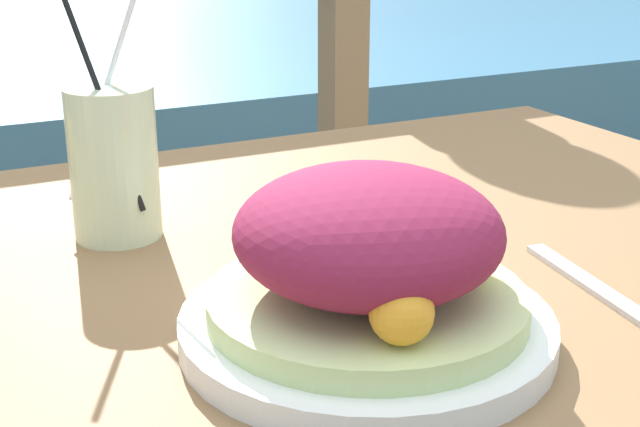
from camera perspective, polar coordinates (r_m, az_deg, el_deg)
The scene contains 5 objects.
patio_table at distance 0.82m, azimuth -0.63°, elevation -9.09°, with size 1.09×0.76×0.71m.
railing_fence at distance 1.50m, azimuth -14.26°, elevation 9.10°, with size 2.80×0.08×1.04m.
salad_plate at distance 0.61m, azimuth 3.09°, elevation -3.62°, with size 0.26×0.26×0.12m.
drink_glass at distance 0.82m, azimuth -13.06°, elevation 3.21°, with size 0.08×0.08×0.24m.
fork at distance 0.74m, azimuth 17.20°, elevation -4.54°, with size 0.04×0.18×0.00m.
Camera 1 is at (-0.31, -0.65, 1.00)m, focal length 50.00 mm.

